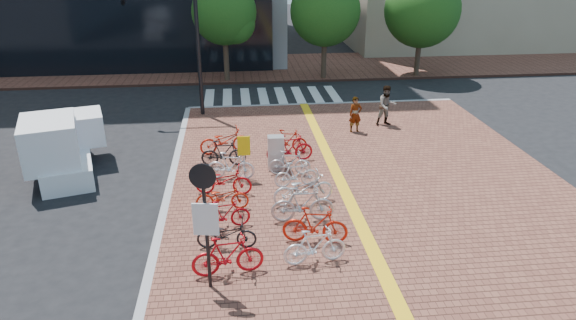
{
  "coord_description": "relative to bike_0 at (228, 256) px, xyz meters",
  "views": [
    {
      "loc": [
        -1.63,
        -13.71,
        8.0
      ],
      "look_at": [
        0.07,
        1.91,
        1.3
      ],
      "focal_mm": 32.0,
      "sensor_mm": 36.0,
      "label": 1
    }
  ],
  "objects": [
    {
      "name": "bike_0",
      "position": [
        0.0,
        0.0,
        0.0
      ],
      "size": [
        1.89,
        0.72,
        1.11
      ],
      "primitive_type": "imported",
      "rotation": [
        0.0,
        0.0,
        1.68
      ],
      "color": "red",
      "rests_on": "sidewalk"
    },
    {
      "name": "pedestrian_a",
      "position": [
        5.64,
        10.17,
        0.25
      ],
      "size": [
        0.62,
        0.44,
        1.6
      ],
      "primitive_type": "imported",
      "rotation": [
        0.0,
        0.0,
        0.11
      ],
      "color": "gray",
      "rests_on": "sidewalk"
    },
    {
      "name": "bike_10",
      "position": [
        2.24,
        2.47,
        0.02
      ],
      "size": [
        1.92,
        0.56,
        1.15
      ],
      "primitive_type": "imported",
      "rotation": [
        0.0,
        0.0,
        1.56
      ],
      "color": "#AEAFB3",
      "rests_on": "sidewalk"
    },
    {
      "name": "bike_6",
      "position": [
        -0.16,
        6.98,
        -0.05
      ],
      "size": [
        1.7,
        0.53,
        1.01
      ],
      "primitive_type": "imported",
      "rotation": [
        0.0,
        0.0,
        1.54
      ],
      "color": "black",
      "rests_on": "sidewalk"
    },
    {
      "name": "utility_box",
      "position": [
        1.78,
        6.47,
        0.09
      ],
      "size": [
        0.61,
        0.45,
        1.29
      ],
      "primitive_type": "cube",
      "rotation": [
        0.0,
        0.0,
        -0.03
      ],
      "color": "#B5B6BB",
      "rests_on": "sidewalk"
    },
    {
      "name": "bike_15",
      "position": [
        2.41,
        8.14,
        -0.08
      ],
      "size": [
        1.61,
        0.67,
        0.94
      ],
      "primitive_type": "imported",
      "rotation": [
        0.0,
        0.0,
        1.42
      ],
      "color": "#B2190C",
      "rests_on": "sidewalk"
    },
    {
      "name": "traffic_light_pole",
      "position": [
        -2.72,
        13.49,
        3.86
      ],
      "size": [
        3.44,
        1.32,
        6.4
      ],
      "color": "black",
      "rests_on": "sidewalk"
    },
    {
      "name": "pedestrian_b",
      "position": [
        7.28,
        10.91,
        0.38
      ],
      "size": [
        0.99,
        0.82,
        1.86
      ],
      "primitive_type": "imported",
      "rotation": [
        0.0,
        0.0,
        0.13
      ],
      "color": "#464A59",
      "rests_on": "sidewalk"
    },
    {
      "name": "yellow_sign",
      "position": [
        0.6,
        5.69,
        0.58
      ],
      "size": [
        0.44,
        0.11,
        1.64
      ],
      "color": "#B7B7BC",
      "rests_on": "sidewalk"
    },
    {
      "name": "far_sidewalk",
      "position": [
        1.96,
        23.65,
        -0.63
      ],
      "size": [
        70.0,
        8.0,
        0.15
      ],
      "primitive_type": "cube",
      "color": "brown",
      "rests_on": "ground"
    },
    {
      "name": "bike_7",
      "position": [
        -0.12,
        8.27,
        -0.03
      ],
      "size": [
        2.09,
        1.07,
        1.05
      ],
      "primitive_type": "imported",
      "rotation": [
        0.0,
        0.0,
        1.77
      ],
      "color": "red",
      "rests_on": "sidewalk"
    },
    {
      "name": "crosswalk",
      "position": [
        2.46,
        16.65,
        -0.7
      ],
      "size": [
        7.5,
        4.0,
        0.01
      ],
      "color": "silver",
      "rests_on": "ground"
    },
    {
      "name": "bike_5",
      "position": [
        0.11,
        5.77,
        -0.04
      ],
      "size": [
        1.76,
        0.76,
        1.02
      ],
      "primitive_type": "imported",
      "rotation": [
        0.0,
        0.0,
        1.4
      ],
      "color": "white",
      "rests_on": "sidewalk"
    },
    {
      "name": "box_truck",
      "position": [
        -5.93,
        7.15,
        0.4
      ],
      "size": [
        2.79,
        4.37,
        2.34
      ],
      "color": "white",
      "rests_on": "ground"
    },
    {
      "name": "bike_14",
      "position": [
        2.37,
        7.14,
        -0.01
      ],
      "size": [
        1.85,
        0.66,
        1.09
      ],
      "primitive_type": "imported",
      "rotation": [
        0.0,
        0.0,
        1.66
      ],
      "color": "#9E0B16",
      "rests_on": "sidewalk"
    },
    {
      "name": "ground",
      "position": [
        1.96,
        2.65,
        -0.7
      ],
      "size": [
        120.0,
        120.0,
        0.0
      ],
      "primitive_type": "plane",
      "color": "black",
      "rests_on": "ground"
    },
    {
      "name": "bike_12",
      "position": [
        2.35,
        4.88,
        -0.09
      ],
      "size": [
        1.58,
        0.6,
        0.93
      ],
      "primitive_type": "imported",
      "rotation": [
        0.0,
        0.0,
        1.68
      ],
      "color": "silver",
      "rests_on": "sidewalk"
    },
    {
      "name": "bike_1",
      "position": [
        -0.04,
        1.24,
        -0.12
      ],
      "size": [
        1.69,
        0.71,
        0.87
      ],
      "primitive_type": "imported",
      "rotation": [
        0.0,
        0.0,
        1.49
      ],
      "color": "black",
      "rests_on": "sidewalk"
    },
    {
      "name": "bike_3",
      "position": [
        -0.17,
        3.49,
        -0.12
      ],
      "size": [
        1.67,
        0.58,
        0.87
      ],
      "primitive_type": "imported",
      "rotation": [
        0.0,
        0.0,
        1.57
      ],
      "color": "red",
      "rests_on": "sidewalk"
    },
    {
      "name": "bike_2",
      "position": [
        -0.1,
        2.31,
        -0.09
      ],
      "size": [
        1.6,
        0.73,
        0.93
      ],
      "primitive_type": "imported",
      "rotation": [
        0.0,
        0.0,
        1.77
      ],
      "color": "#A30B14",
      "rests_on": "sidewalk"
    },
    {
      "name": "kerb_north",
      "position": [
        4.96,
        14.65,
        -0.63
      ],
      "size": [
        14.0,
        0.25,
        0.15
      ],
      "primitive_type": "cube",
      "color": "gray",
      "rests_on": "ground"
    },
    {
      "name": "bike_4",
      "position": [
        -0.15,
        4.59,
        -0.05
      ],
      "size": [
        1.99,
        0.95,
        1.0
      ],
      "primitive_type": "imported",
      "rotation": [
        0.0,
        0.0,
        1.42
      ],
      "color": "#B80D12",
      "rests_on": "sidewalk"
    },
    {
      "name": "bike_11",
      "position": [
        2.42,
        3.63,
        -0.02
      ],
      "size": [
        2.11,
        1.08,
        1.06
      ],
      "primitive_type": "imported",
      "rotation": [
        0.0,
        0.0,
        1.77
      ],
      "color": "silver",
      "rests_on": "sidewalk"
    },
    {
      "name": "bike_8",
      "position": [
        2.27,
        0.24,
        -0.04
      ],
      "size": [
        1.75,
        0.68,
        1.02
      ],
      "primitive_type": "imported",
      "rotation": [
        0.0,
        0.0,
        1.69
      ],
      "color": "white",
      "rests_on": "sidewalk"
    },
    {
      "name": "street_trees",
      "position": [
        7.0,
        20.1,
        3.4
      ],
      "size": [
        16.2,
        4.6,
        6.35
      ],
      "color": "#38281E",
      "rests_on": "far_sidewalk"
    },
    {
      "name": "bike_13",
      "position": [
        2.24,
        5.88,
        -0.09
      ],
      "size": [
        1.58,
        0.6,
        0.93
      ],
      "primitive_type": "imported",
      "rotation": [
        0.0,
        0.0,
        1.46
      ],
      "color": "#BCBBC0",
      "rests_on": "sidewalk"
    },
    {
      "name": "notice_sign",
      "position": [
        -0.45,
        -0.51,
        1.55
      ],
      "size": [
        0.62,
        0.19,
        3.34
      ],
      "color": "black",
      "rests_on": "sidewalk"
    },
    {
      "name": "bike_9",
      "position": [
        2.43,
        1.25,
        0.0
      ],
      "size": [
        1.91,
        0.87,
        1.11
      ],
      "primitive_type": "imported",
      "rotation": [
        0.0,
        0.0,
        1.38
      ],
      "color": "red",
      "rests_on": "sidewalk"
    }
  ]
}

